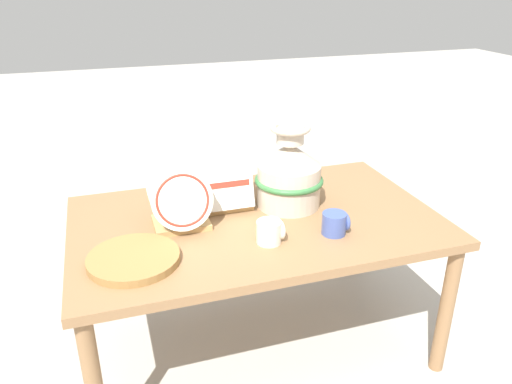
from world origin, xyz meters
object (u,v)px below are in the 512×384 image
(dish_rack_square_plates, at_px, (224,188))
(mug_cobalt_glaze, at_px, (335,223))
(wicker_charger_stack, at_px, (134,259))
(dish_rack_round_plates, at_px, (180,203))
(ceramic_vase, at_px, (289,173))
(mug_cream_glaze, at_px, (270,232))

(dish_rack_square_plates, relative_size, mug_cobalt_glaze, 2.26)
(dish_rack_square_plates, relative_size, wicker_charger_stack, 0.72)
(dish_rack_round_plates, xyz_separation_m, mug_cobalt_glaze, (0.52, -0.23, -0.06))
(ceramic_vase, height_order, mug_cobalt_glaze, ceramic_vase)
(wicker_charger_stack, bearing_deg, mug_cream_glaze, -1.23)
(dish_rack_round_plates, bearing_deg, mug_cream_glaze, -37.44)
(ceramic_vase, height_order, wicker_charger_stack, ceramic_vase)
(mug_cream_glaze, bearing_deg, ceramic_vase, 57.07)
(dish_rack_square_plates, bearing_deg, ceramic_vase, -16.03)
(mug_cream_glaze, bearing_deg, mug_cobalt_glaze, -2.97)
(ceramic_vase, relative_size, dish_rack_square_plates, 1.55)
(mug_cream_glaze, bearing_deg, dish_rack_round_plates, 142.56)
(ceramic_vase, height_order, dish_rack_square_plates, ceramic_vase)
(wicker_charger_stack, bearing_deg, dish_rack_round_plates, 46.00)
(dish_rack_round_plates, height_order, mug_cobalt_glaze, dish_rack_round_plates)
(ceramic_vase, relative_size, mug_cobalt_glaze, 3.49)
(dish_rack_round_plates, xyz_separation_m, mug_cream_glaze, (0.28, -0.21, -0.06))
(ceramic_vase, relative_size, wicker_charger_stack, 1.11)
(ceramic_vase, xyz_separation_m, mug_cream_glaze, (-0.17, -0.27, -0.10))
(dish_rack_square_plates, height_order, mug_cobalt_glaze, dish_rack_square_plates)
(ceramic_vase, bearing_deg, wicker_charger_stack, -158.36)
(ceramic_vase, xyz_separation_m, wicker_charger_stack, (-0.65, -0.26, -0.13))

